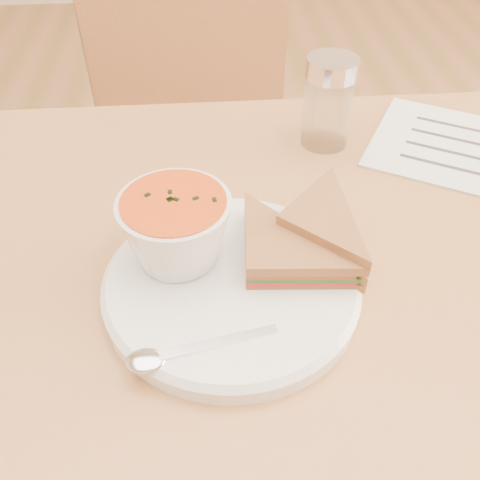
{
  "coord_description": "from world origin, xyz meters",
  "views": [
    {
      "loc": [
        -0.13,
        -0.38,
        1.15
      ],
      "look_at": [
        -0.1,
        -0.01,
        0.8
      ],
      "focal_mm": 40.0,
      "sensor_mm": 36.0,
      "label": 1
    }
  ],
  "objects_px": {
    "soup_bowl": "(177,232)",
    "condiment_shaker": "(328,103)",
    "dining_table": "(307,435)",
    "plate": "(231,286)",
    "chair_far": "(223,161)"
  },
  "relations": [
    {
      "from": "chair_far",
      "to": "soup_bowl",
      "type": "relative_size",
      "value": 9.24
    },
    {
      "from": "plate",
      "to": "soup_bowl",
      "type": "distance_m",
      "value": 0.07
    },
    {
      "from": "chair_far",
      "to": "soup_bowl",
      "type": "distance_m",
      "value": 0.64
    },
    {
      "from": "plate",
      "to": "soup_bowl",
      "type": "height_order",
      "value": "soup_bowl"
    },
    {
      "from": "dining_table",
      "to": "condiment_shaker",
      "type": "height_order",
      "value": "condiment_shaker"
    },
    {
      "from": "dining_table",
      "to": "soup_bowl",
      "type": "distance_m",
      "value": 0.46
    },
    {
      "from": "soup_bowl",
      "to": "condiment_shaker",
      "type": "xyz_separation_m",
      "value": [
        0.19,
        0.23,
        0.01
      ]
    },
    {
      "from": "plate",
      "to": "condiment_shaker",
      "type": "xyz_separation_m",
      "value": [
        0.14,
        0.26,
        0.05
      ]
    },
    {
      "from": "chair_far",
      "to": "soup_bowl",
      "type": "xyz_separation_m",
      "value": [
        -0.07,
        -0.56,
        0.3
      ]
    },
    {
      "from": "condiment_shaker",
      "to": "soup_bowl",
      "type": "bearing_deg",
      "value": -130.25
    },
    {
      "from": "dining_table",
      "to": "condiment_shaker",
      "type": "bearing_deg",
      "value": 82.83
    },
    {
      "from": "dining_table",
      "to": "soup_bowl",
      "type": "relative_size",
      "value": 9.25
    },
    {
      "from": "soup_bowl",
      "to": "condiment_shaker",
      "type": "distance_m",
      "value": 0.3
    },
    {
      "from": "dining_table",
      "to": "soup_bowl",
      "type": "xyz_separation_m",
      "value": [
        -0.16,
        0.0,
        0.43
      ]
    },
    {
      "from": "plate",
      "to": "condiment_shaker",
      "type": "relative_size",
      "value": 2.13
    }
  ]
}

